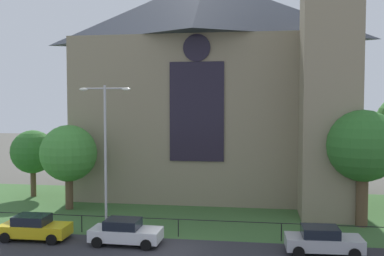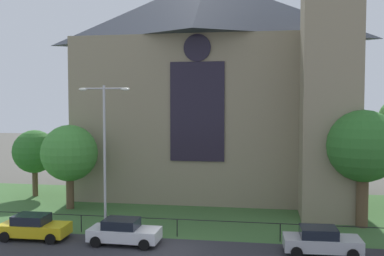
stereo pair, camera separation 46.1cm
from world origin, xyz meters
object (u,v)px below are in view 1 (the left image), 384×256
at_px(tree_right_near, 363,147).
at_px(tree_left_near, 69,154).
at_px(parked_car_silver, 323,240).
at_px(streetlamp_near, 105,142).
at_px(parked_car_yellow, 34,227).
at_px(parked_car_white, 125,232).
at_px(tree_left_far, 33,152).
at_px(church_building, 213,83).

bearing_deg(tree_right_near, tree_left_near, 175.19).
relative_size(tree_left_near, parked_car_silver, 1.57).
bearing_deg(streetlamp_near, tree_left_near, 130.20).
relative_size(tree_left_near, parked_car_yellow, 1.58).
bearing_deg(parked_car_white, parked_car_silver, 1.42).
height_order(tree_right_near, parked_car_silver, tree_right_near).
distance_m(tree_left_far, parked_car_yellow, 14.00).
height_order(tree_left_near, tree_right_near, tree_right_near).
relative_size(church_building, streetlamp_near, 2.73).
bearing_deg(tree_right_near, streetlamp_near, -165.47).
height_order(church_building, tree_left_near, church_building).
xyz_separation_m(church_building, parked_car_white, (-3.62, -15.80, -9.53)).
bearing_deg(church_building, parked_car_yellow, -121.01).
bearing_deg(tree_right_near, church_building, 139.35).
bearing_deg(parked_car_silver, church_building, 114.04).
bearing_deg(parked_car_yellow, parked_car_silver, -1.35).
height_order(tree_left_far, parked_car_silver, tree_left_far).
relative_size(tree_right_near, parked_car_yellow, 1.88).
height_order(church_building, parked_car_silver, church_building).
relative_size(tree_left_far, parked_car_yellow, 1.41).
relative_size(tree_left_near, streetlamp_near, 0.70).
bearing_deg(parked_car_silver, parked_car_yellow, 177.58).
bearing_deg(parked_car_white, tree_right_near, 23.96).
height_order(tree_right_near, streetlamp_near, streetlamp_near).
relative_size(parked_car_yellow, parked_car_silver, 0.99).
bearing_deg(tree_left_near, tree_left_far, 141.94).
xyz_separation_m(church_building, parked_car_silver, (7.78, -15.76, -9.53)).
xyz_separation_m(parked_car_white, parked_car_silver, (11.40, 0.04, 0.00)).
bearing_deg(parked_car_yellow, tree_right_near, 15.32).
xyz_separation_m(tree_left_far, parked_car_yellow, (6.41, -12.01, -3.27)).
xyz_separation_m(tree_right_near, streetlamp_near, (-16.64, -4.31, 0.49)).
height_order(tree_left_near, streetlamp_near, streetlamp_near).
distance_m(church_building, parked_car_yellow, 20.65).
xyz_separation_m(church_building, tree_left_near, (-10.66, -7.76, -5.86)).
height_order(parked_car_yellow, parked_car_silver, same).
xyz_separation_m(parked_car_yellow, parked_car_silver, (17.23, -0.05, 0.00)).
xyz_separation_m(tree_left_near, parked_car_white, (7.04, -8.04, -3.67)).
bearing_deg(parked_car_white, church_building, 78.33).
bearing_deg(parked_car_white, parked_car_yellow, -179.70).
xyz_separation_m(tree_left_far, parked_car_white, (12.24, -12.11, -3.27)).
height_order(church_building, tree_left_far, church_building).
distance_m(tree_left_near, streetlamp_near, 8.20).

